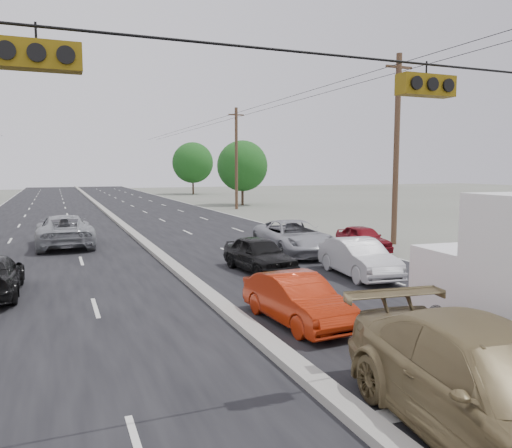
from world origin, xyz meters
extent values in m
plane|color=#606356|center=(0.00, 0.00, 0.00)|extent=(200.00, 200.00, 0.00)
cube|color=black|center=(0.00, 30.00, 0.00)|extent=(20.00, 160.00, 0.02)
cube|color=gray|center=(0.00, 30.00, 0.10)|extent=(0.50, 160.00, 0.20)
cylinder|color=#422D1E|center=(12.50, 15.00, 5.00)|extent=(0.30, 0.30, 10.00)
cube|color=#422D1E|center=(12.50, 15.00, 9.30)|extent=(1.60, 0.12, 0.12)
cylinder|color=#422D1E|center=(12.50, 40.00, 5.00)|extent=(0.30, 0.30, 10.00)
cube|color=#422D1E|center=(12.50, 40.00, 9.30)|extent=(1.60, 0.12, 0.12)
cylinder|color=black|center=(0.00, 0.00, 5.80)|extent=(25.00, 0.04, 0.04)
cube|color=#72590C|center=(-4.50, 0.00, 5.45)|extent=(1.05, 0.30, 0.35)
cube|color=#72590C|center=(1.50, 0.00, 5.45)|extent=(1.05, 0.30, 0.35)
cylinder|color=#382619|center=(15.00, 45.00, 1.26)|extent=(0.28, 0.28, 2.52)
sphere|color=#194C14|center=(15.00, 45.00, 4.34)|extent=(5.60, 5.60, 5.60)
cylinder|color=#382619|center=(16.00, 70.00, 1.44)|extent=(0.28, 0.28, 2.88)
sphere|color=#194C14|center=(16.00, 70.00, 4.96)|extent=(6.40, 6.40, 6.40)
cube|color=white|center=(5.03, 2.14, 1.25)|extent=(2.54, 2.09, 1.80)
cylinder|color=black|center=(3.96, 1.98, 0.45)|extent=(0.37, 0.92, 0.90)
imported|color=olive|center=(1.43, -1.80, 0.87)|extent=(3.10, 6.21, 1.73)
imported|color=#A2220A|center=(1.40, 4.51, 0.64)|extent=(1.65, 4.00, 1.29)
imported|color=black|center=(3.00, 10.99, 0.69)|extent=(2.00, 4.19, 1.38)
imported|color=#BBBBBD|center=(6.13, 8.78, 0.70)|extent=(1.91, 4.40, 1.41)
imported|color=#9A9BA1|center=(6.13, 14.25, 0.79)|extent=(3.00, 5.82, 1.57)
imported|color=maroon|center=(9.60, 13.61, 0.63)|extent=(1.74, 3.77, 1.25)
imported|color=#929599|center=(-3.98, 20.74, 0.83)|extent=(2.82, 5.99, 1.65)
camera|label=1|loc=(-4.37, -6.89, 4.07)|focal=35.00mm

